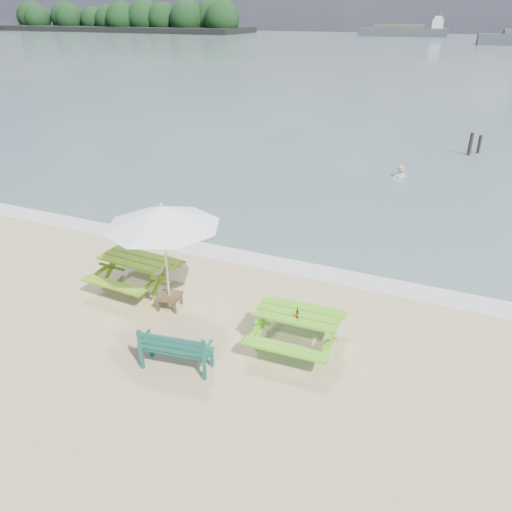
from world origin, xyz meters
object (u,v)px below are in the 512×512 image
at_px(picnic_table_right, 297,330).
at_px(beer_bottle, 297,314).
at_px(picnic_table_left, 136,273).
at_px(patio_umbrella, 162,216).
at_px(side_table, 170,301).
at_px(swimmer, 398,185).
at_px(park_bench, 177,356).

xyz_separation_m(picnic_table_right, beer_bottle, (0.05, -0.16, 0.51)).
bearing_deg(picnic_table_left, patio_umbrella, -20.29).
distance_m(picnic_table_left, beer_bottle, 4.78).
relative_size(picnic_table_right, side_table, 3.26).
height_order(side_table, patio_umbrella, patio_umbrella).
relative_size(picnic_table_left, swimmer, 1.16).
xyz_separation_m(park_bench, side_table, (-1.37, 1.85, -0.09)).
distance_m(picnic_table_left, picnic_table_right, 4.68).
bearing_deg(beer_bottle, picnic_table_right, 107.51).
bearing_deg(patio_umbrella, side_table, 135.00).
bearing_deg(patio_umbrella, picnic_table_right, -3.64).
xyz_separation_m(picnic_table_left, side_table, (1.32, -0.49, -0.23)).
bearing_deg(side_table, swimmer, 75.63).
distance_m(park_bench, side_table, 2.30).
bearing_deg(beer_bottle, side_table, 173.67).
height_order(side_table, beer_bottle, beer_bottle).
distance_m(picnic_table_left, park_bench, 3.56).
distance_m(patio_umbrella, swimmer, 13.60).
bearing_deg(side_table, beer_bottle, -6.33).
xyz_separation_m(side_table, swimmer, (3.31, 12.91, -0.52)).
relative_size(picnic_table_left, side_table, 3.35).
distance_m(picnic_table_right, swimmer, 13.14).
xyz_separation_m(picnic_table_right, swimmer, (0.00, 13.12, -0.74)).
bearing_deg(side_table, picnic_table_right, -3.64).
distance_m(picnic_table_right, patio_umbrella, 3.85).
bearing_deg(park_bench, picnic_table_left, 138.98).
bearing_deg(side_table, picnic_table_left, 159.71).
bearing_deg(swimmer, picnic_table_right, -90.01).
height_order(picnic_table_left, patio_umbrella, patio_umbrella).
bearing_deg(swimmer, side_table, -104.37).
xyz_separation_m(picnic_table_right, park_bench, (-1.94, -1.64, -0.13)).
distance_m(picnic_table_left, patio_umbrella, 2.42).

